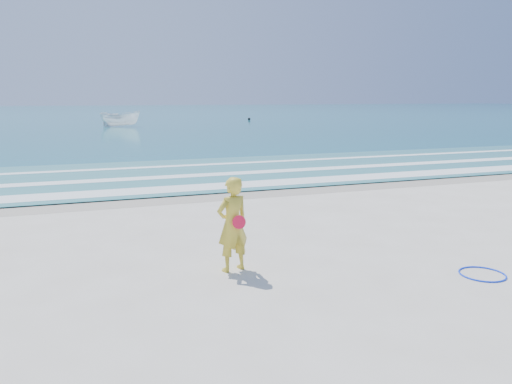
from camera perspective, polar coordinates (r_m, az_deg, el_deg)
name	(u,v)px	position (r m, az deg, el deg)	size (l,w,h in m)	color
ground	(290,286)	(9.38, 3.91, -10.69)	(400.00, 400.00, 0.00)	silver
wet_sand	(186,196)	(17.67, -7.96, -0.48)	(400.00, 2.40, 0.00)	#B2A893
ocean	(91,113)	(113.07, -18.37, 8.56)	(400.00, 190.00, 0.04)	#19727F
shallow	(162,174)	(22.51, -10.64, 1.98)	(400.00, 10.00, 0.01)	#59B7AD
foam_near	(179,188)	(18.91, -8.79, 0.40)	(400.00, 1.40, 0.01)	white
foam_mid	(166,177)	(21.73, -10.29, 1.70)	(400.00, 0.90, 0.01)	white
foam_far	(154,167)	(24.95, -11.59, 2.82)	(400.00, 0.60, 0.01)	white
hoop	(482,274)	(10.86, 24.45, -8.54)	(0.88, 0.88, 0.03)	#0E38FF
boat	(120,119)	(60.05, -15.25, 8.08)	(1.76, 4.69, 1.81)	white
buoy	(249,119)	(73.68, -0.79, 8.35)	(0.40, 0.40, 0.40)	black
woman	(232,224)	(9.89, -2.71, -3.71)	(0.80, 0.63, 1.91)	gold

